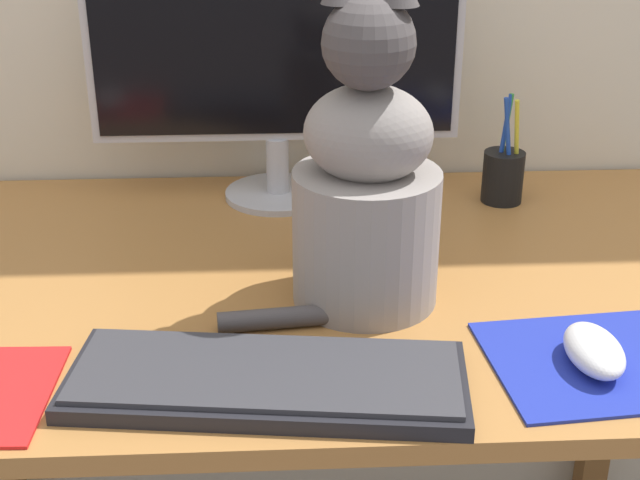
% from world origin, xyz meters
% --- Properties ---
extents(desk, '(1.22, 0.74, 0.72)m').
position_xyz_m(desk, '(0.00, 0.00, 0.62)').
color(desk, '#A87038').
rests_on(desk, ground_plane).
extents(monitor, '(0.57, 0.17, 0.40)m').
position_xyz_m(monitor, '(-0.04, 0.27, 0.94)').
color(monitor, '#B2B2B7').
rests_on(monitor, desk).
extents(keyboard, '(0.44, 0.21, 0.02)m').
position_xyz_m(keyboard, '(-0.06, -0.27, 0.73)').
color(keyboard, black).
rests_on(keyboard, desk).
extents(mousepad_right, '(0.25, 0.22, 0.00)m').
position_xyz_m(mousepad_right, '(0.30, -0.24, 0.72)').
color(mousepad_right, '#1E2D9E').
rests_on(mousepad_right, desk).
extents(computer_mouse_right, '(0.06, 0.11, 0.04)m').
position_xyz_m(computer_mouse_right, '(0.30, -0.25, 0.74)').
color(computer_mouse_right, white).
rests_on(computer_mouse_right, mousepad_right).
extents(cat, '(0.29, 0.22, 0.41)m').
position_xyz_m(cat, '(0.06, -0.07, 0.87)').
color(cat, gray).
rests_on(cat, desk).
extents(pen_cup, '(0.06, 0.06, 0.17)m').
position_xyz_m(pen_cup, '(0.31, 0.24, 0.76)').
color(pen_cup, black).
rests_on(pen_cup, desk).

